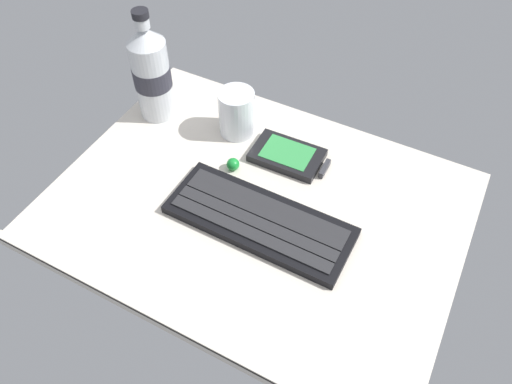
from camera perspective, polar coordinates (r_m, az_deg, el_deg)
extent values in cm
cube|color=beige|center=(80.28, 0.00, -1.84)|extent=(64.00, 48.00, 2.00)
cube|color=beige|center=(69.01, -9.39, -14.72)|extent=(64.00, 1.20, 0.80)
cube|color=black|center=(76.64, 0.40, -3.27)|extent=(29.14, 11.37, 1.40)
cube|color=#28282B|center=(77.77, 1.55, -1.18)|extent=(26.70, 2.34, 0.30)
cube|color=#28282B|center=(76.55, 0.79, -2.31)|extent=(26.70, 2.34, 0.30)
cube|color=#28282B|center=(75.38, 0.01, -3.47)|extent=(26.70, 2.34, 0.30)
cube|color=#28282B|center=(74.25, -0.81, -4.67)|extent=(26.70, 2.34, 0.30)
cube|color=black|center=(85.75, 3.89, 4.11)|extent=(12.18, 7.88, 1.40)
cube|color=green|center=(85.21, 3.91, 4.46)|extent=(8.54, 6.12, 0.10)
cube|color=#333338|center=(84.39, 7.86, 2.69)|extent=(0.89, 3.82, 1.12)
cylinder|color=silver|center=(88.38, -2.22, 9.05)|extent=(6.40, 6.40, 8.50)
cylinder|color=red|center=(89.03, -2.20, 8.57)|extent=(5.50, 5.50, 6.12)
cylinder|color=silver|center=(92.07, -11.73, 12.49)|extent=(6.60, 6.60, 15.00)
cone|color=silver|center=(87.08, -12.69, 17.12)|extent=(6.60, 6.60, 2.80)
cylinder|color=silver|center=(85.90, -12.96, 18.40)|extent=(2.51, 2.51, 1.80)
cylinder|color=black|center=(85.15, -13.14, 19.25)|extent=(2.77, 2.77, 1.20)
cylinder|color=#2D2D38|center=(91.63, -11.81, 12.86)|extent=(6.73, 6.73, 3.80)
sphere|color=#198C33|center=(83.79, -2.65, 3.19)|extent=(2.20, 2.20, 2.20)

